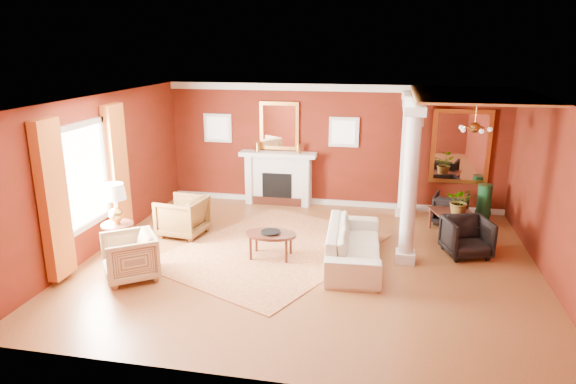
% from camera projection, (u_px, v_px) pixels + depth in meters
% --- Properties ---
extents(ground, '(8.00, 8.00, 0.00)m').
position_uv_depth(ground, '(309.00, 261.00, 9.31)').
color(ground, brown).
rests_on(ground, ground).
extents(room_shell, '(8.04, 7.04, 2.92)m').
position_uv_depth(room_shell, '(311.00, 152.00, 8.75)').
color(room_shell, '#5E150D').
rests_on(room_shell, ground).
extents(fireplace, '(1.85, 0.42, 1.29)m').
position_uv_depth(fireplace, '(278.00, 178.00, 12.50)').
color(fireplace, silver).
rests_on(fireplace, ground).
extents(overmantel_mirror, '(0.95, 0.07, 1.15)m').
position_uv_depth(overmantel_mirror, '(279.00, 126.00, 12.28)').
color(overmantel_mirror, gold).
rests_on(overmantel_mirror, fireplace).
extents(flank_window_left, '(0.70, 0.07, 0.70)m').
position_uv_depth(flank_window_left, '(218.00, 128.00, 12.61)').
color(flank_window_left, silver).
rests_on(flank_window_left, room_shell).
extents(flank_window_right, '(0.70, 0.07, 0.70)m').
position_uv_depth(flank_window_right, '(344.00, 132.00, 12.02)').
color(flank_window_right, silver).
rests_on(flank_window_right, room_shell).
extents(left_window, '(0.21, 2.55, 2.60)m').
position_uv_depth(left_window, '(88.00, 183.00, 9.08)').
color(left_window, white).
rests_on(left_window, room_shell).
extents(column_front, '(0.36, 0.36, 2.80)m').
position_uv_depth(column_front, '(410.00, 186.00, 8.87)').
color(column_front, silver).
rests_on(column_front, ground).
extents(column_back, '(0.36, 0.36, 2.80)m').
position_uv_depth(column_back, '(407.00, 154.00, 11.42)').
color(column_back, silver).
rests_on(column_back, ground).
extents(header_beam, '(0.30, 3.20, 0.32)m').
position_uv_depth(header_beam, '(412.00, 106.00, 10.05)').
color(header_beam, silver).
rests_on(header_beam, column_front).
extents(amber_ceiling, '(2.30, 3.40, 0.04)m').
position_uv_depth(amber_ceiling, '(476.00, 95.00, 9.62)').
color(amber_ceiling, '#C57C3A').
rests_on(amber_ceiling, room_shell).
extents(dining_mirror, '(1.30, 0.07, 1.70)m').
position_uv_depth(dining_mirror, '(461.00, 147.00, 11.58)').
color(dining_mirror, gold).
rests_on(dining_mirror, room_shell).
extents(chandelier, '(0.60, 0.62, 0.75)m').
position_uv_depth(chandelier, '(475.00, 128.00, 9.83)').
color(chandelier, '#B68C39').
rests_on(chandelier, room_shell).
extents(crown_trim, '(8.00, 0.08, 0.16)m').
position_uv_depth(crown_trim, '(334.00, 88.00, 11.78)').
color(crown_trim, silver).
rests_on(crown_trim, room_shell).
extents(base_trim, '(8.00, 0.08, 0.12)m').
position_uv_depth(base_trim, '(331.00, 202.00, 12.55)').
color(base_trim, silver).
rests_on(base_trim, ground).
extents(rug, '(4.48, 4.97, 0.02)m').
position_uv_depth(rug, '(272.00, 249.00, 9.82)').
color(rug, maroon).
rests_on(rug, ground).
extents(sofa, '(0.82, 2.40, 0.93)m').
position_uv_depth(sofa, '(354.00, 238.00, 9.14)').
color(sofa, '#EEE7C8').
rests_on(sofa, ground).
extents(armchair_leopard, '(0.91, 0.96, 0.89)m').
position_uv_depth(armchair_leopard, '(182.00, 215.00, 10.46)').
color(armchair_leopard, black).
rests_on(armchair_leopard, ground).
extents(armchair_stripe, '(1.11, 1.12, 0.85)m').
position_uv_depth(armchair_stripe, '(130.00, 255.00, 8.52)').
color(armchair_stripe, '#C7B085').
rests_on(armchair_stripe, ground).
extents(coffee_table, '(0.94, 0.94, 0.48)m').
position_uv_depth(coffee_table, '(271.00, 235.00, 9.35)').
color(coffee_table, black).
rests_on(coffee_table, ground).
extents(coffee_book, '(0.15, 0.09, 0.22)m').
position_uv_depth(coffee_book, '(270.00, 228.00, 9.27)').
color(coffee_book, black).
rests_on(coffee_book, coffee_table).
extents(side_table, '(0.56, 0.56, 1.41)m').
position_uv_depth(side_table, '(116.00, 209.00, 9.21)').
color(side_table, black).
rests_on(side_table, ground).
extents(dining_table, '(0.85, 1.45, 0.77)m').
position_uv_depth(dining_table, '(459.00, 220.00, 10.29)').
color(dining_table, black).
rests_on(dining_table, ground).
extents(dining_chair_near, '(0.95, 0.91, 0.79)m').
position_uv_depth(dining_chair_near, '(467.00, 235.00, 9.46)').
color(dining_chair_near, black).
rests_on(dining_chair_near, ground).
extents(dining_chair_far, '(0.83, 0.80, 0.72)m').
position_uv_depth(dining_chair_far, '(450.00, 207.00, 11.18)').
color(dining_chair_far, black).
rests_on(dining_chair_far, ground).
extents(green_urn, '(0.35, 0.35, 0.83)m').
position_uv_depth(green_urn, '(483.00, 206.00, 11.39)').
color(green_urn, '#14401F').
rests_on(green_urn, ground).
extents(potted_plant, '(0.68, 0.71, 0.45)m').
position_uv_depth(potted_plant, '(461.00, 191.00, 10.16)').
color(potted_plant, '#26591E').
rests_on(potted_plant, dining_table).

